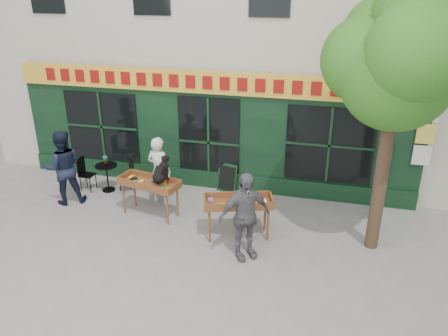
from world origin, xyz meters
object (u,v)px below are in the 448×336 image
Objects in this scene: woman at (159,171)px; man_left at (63,168)px; book_cart_right at (238,204)px; man_right at (245,216)px; dog at (161,169)px; bistro_table at (107,173)px; book_cart_center at (149,185)px.

man_left is at bearing 25.33° from woman.
man_right reaches higher than book_cart_right.
man_right is at bearing -14.55° from dog.
man_right is at bearing 157.08° from woman.
dog is 0.37× the size of book_cart_right.
book_cart_right is at bearing -19.60° from bistro_table.
woman is (-0.35, 0.70, -0.37)m from dog.
book_cart_center is 0.81× the size of man_left.
woman reaches higher than dog.
dog is 2.78m from man_left.
man_left reaches higher than woman.
man_right reaches higher than woman.
man_left is (-5.04, 1.29, 0.02)m from man_right.
book_cart_right is at bearing 1.32° from book_cart_center.
book_cart_center is 0.59m from dog.
dog is 0.79× the size of bistro_table.
book_cart_right is (1.98, -0.40, -0.47)m from dog.
book_cart_right is 0.84× the size of man_right.
book_cart_center is 0.99× the size of book_cart_right.
dog is 2.57m from man_right.
book_cart_right is (2.33, -0.45, 0.00)m from book_cart_center.
dog is at bearing 4.10° from book_cart_center.
bistro_table is 0.38× the size of man_left.
man_right is at bearing 132.12° from man_left.
book_cart_right is 4.29m from bistro_table.
woman reaches higher than book_cart_right.
woman is 3.21m from man_right.
man_right reaches higher than bistro_table.
book_cart_center is 2.66× the size of dog.
woman is 0.95× the size of man_right.
woman is at bearing 128.79° from dog.
dog is 0.31× the size of man_right.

